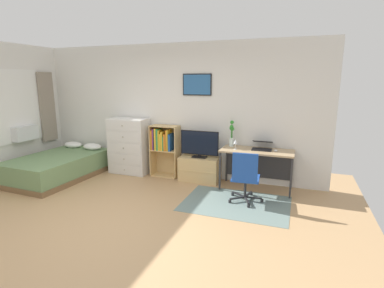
{
  "coord_description": "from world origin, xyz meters",
  "views": [
    {
      "loc": [
        2.46,
        -3.21,
        1.97
      ],
      "look_at": [
        0.74,
        1.5,
        0.89
      ],
      "focal_mm": 27.74,
      "sensor_mm": 36.0,
      "label": 1
    }
  ],
  "objects_px": {
    "bamboo_vase": "(232,134)",
    "laptop": "(262,146)",
    "desk": "(257,156)",
    "computer_mouse": "(276,151)",
    "office_chair": "(245,176)",
    "wine_glass": "(235,142)",
    "television": "(199,144)",
    "bookshelf": "(164,145)",
    "dresser": "(129,146)",
    "bed": "(59,166)",
    "tv_stand": "(200,169)"
  },
  "relations": [
    {
      "from": "desk",
      "to": "bamboo_vase",
      "type": "bearing_deg",
      "value": 170.75
    },
    {
      "from": "laptop",
      "to": "computer_mouse",
      "type": "bearing_deg",
      "value": -26.03
    },
    {
      "from": "desk",
      "to": "computer_mouse",
      "type": "height_order",
      "value": "computer_mouse"
    },
    {
      "from": "desk",
      "to": "wine_glass",
      "type": "xyz_separation_m",
      "value": [
        -0.38,
        -0.15,
        0.27
      ]
    },
    {
      "from": "office_chair",
      "to": "bed",
      "type": "bearing_deg",
      "value": 175.33
    },
    {
      "from": "tv_stand",
      "to": "office_chair",
      "type": "bearing_deg",
      "value": -37.21
    },
    {
      "from": "desk",
      "to": "bamboo_vase",
      "type": "height_order",
      "value": "bamboo_vase"
    },
    {
      "from": "office_chair",
      "to": "wine_glass",
      "type": "relative_size",
      "value": 4.78
    },
    {
      "from": "tv_stand",
      "to": "computer_mouse",
      "type": "height_order",
      "value": "computer_mouse"
    },
    {
      "from": "laptop",
      "to": "wine_glass",
      "type": "distance_m",
      "value": 0.5
    },
    {
      "from": "dresser",
      "to": "laptop",
      "type": "height_order",
      "value": "dresser"
    },
    {
      "from": "tv_stand",
      "to": "bamboo_vase",
      "type": "bearing_deg",
      "value": 6.86
    },
    {
      "from": "wine_glass",
      "to": "desk",
      "type": "bearing_deg",
      "value": 21.61
    },
    {
      "from": "wine_glass",
      "to": "office_chair",
      "type": "bearing_deg",
      "value": -64.18
    },
    {
      "from": "desk",
      "to": "laptop",
      "type": "xyz_separation_m",
      "value": [
        0.07,
        0.03,
        0.2
      ]
    },
    {
      "from": "bamboo_vase",
      "to": "laptop",
      "type": "bearing_deg",
      "value": -5.14
    },
    {
      "from": "tv_stand",
      "to": "laptop",
      "type": "height_order",
      "value": "laptop"
    },
    {
      "from": "dresser",
      "to": "wine_glass",
      "type": "distance_m",
      "value": 2.35
    },
    {
      "from": "bamboo_vase",
      "to": "wine_glass",
      "type": "xyz_separation_m",
      "value": [
        0.13,
        -0.23,
        -0.1
      ]
    },
    {
      "from": "bookshelf",
      "to": "television",
      "type": "height_order",
      "value": "bookshelf"
    },
    {
      "from": "dresser",
      "to": "wine_glass",
      "type": "bearing_deg",
      "value": -3.59
    },
    {
      "from": "office_chair",
      "to": "laptop",
      "type": "distance_m",
      "value": 0.9
    },
    {
      "from": "television",
      "to": "office_chair",
      "type": "height_order",
      "value": "television"
    },
    {
      "from": "wine_glass",
      "to": "bookshelf",
      "type": "bearing_deg",
      "value": 172.4
    },
    {
      "from": "bookshelf",
      "to": "desk",
      "type": "bearing_deg",
      "value": -1.61
    },
    {
      "from": "computer_mouse",
      "to": "bamboo_vase",
      "type": "bearing_deg",
      "value": 168.89
    },
    {
      "from": "desk",
      "to": "wine_glass",
      "type": "bearing_deg",
      "value": -158.39
    },
    {
      "from": "dresser",
      "to": "laptop",
      "type": "xyz_separation_m",
      "value": [
        2.79,
        0.04,
        0.21
      ]
    },
    {
      "from": "dresser",
      "to": "bookshelf",
      "type": "relative_size",
      "value": 1.11
    },
    {
      "from": "tv_stand",
      "to": "television",
      "type": "bearing_deg",
      "value": -90.0
    },
    {
      "from": "dresser",
      "to": "wine_glass",
      "type": "xyz_separation_m",
      "value": [
        2.33,
        -0.15,
        0.28
      ]
    },
    {
      "from": "dresser",
      "to": "office_chair",
      "type": "distance_m",
      "value": 2.75
    },
    {
      "from": "tv_stand",
      "to": "television",
      "type": "distance_m",
      "value": 0.51
    },
    {
      "from": "bed",
      "to": "laptop",
      "type": "bearing_deg",
      "value": 13.32
    },
    {
      "from": "bed",
      "to": "computer_mouse",
      "type": "xyz_separation_m",
      "value": [
        4.25,
        0.7,
        0.52
      ]
    },
    {
      "from": "desk",
      "to": "bamboo_vase",
      "type": "xyz_separation_m",
      "value": [
        -0.51,
        0.08,
        0.37
      ]
    },
    {
      "from": "television",
      "to": "laptop",
      "type": "height_order",
      "value": "television"
    },
    {
      "from": "bookshelf",
      "to": "tv_stand",
      "type": "bearing_deg",
      "value": -3.15
    },
    {
      "from": "laptop",
      "to": "bookshelf",
      "type": "bearing_deg",
      "value": 177.26
    },
    {
      "from": "wine_glass",
      "to": "television",
      "type": "bearing_deg",
      "value": 169.31
    },
    {
      "from": "bookshelf",
      "to": "computer_mouse",
      "type": "bearing_deg",
      "value": -3.43
    },
    {
      "from": "bookshelf",
      "to": "bamboo_vase",
      "type": "bearing_deg",
      "value": 1.18
    },
    {
      "from": "bookshelf",
      "to": "wine_glass",
      "type": "distance_m",
      "value": 1.57
    },
    {
      "from": "desk",
      "to": "tv_stand",
      "type": "bearing_deg",
      "value": 179.5
    },
    {
      "from": "bed",
      "to": "tv_stand",
      "type": "relative_size",
      "value": 2.55
    },
    {
      "from": "wine_glass",
      "to": "dresser",
      "type": "bearing_deg",
      "value": 176.41
    },
    {
      "from": "television",
      "to": "computer_mouse",
      "type": "bearing_deg",
      "value": -2.7
    },
    {
      "from": "desk",
      "to": "computer_mouse",
      "type": "bearing_deg",
      "value": -13.97
    },
    {
      "from": "desk",
      "to": "computer_mouse",
      "type": "xyz_separation_m",
      "value": [
        0.32,
        -0.08,
        0.15
      ]
    },
    {
      "from": "bookshelf",
      "to": "television",
      "type": "distance_m",
      "value": 0.81
    }
  ]
}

